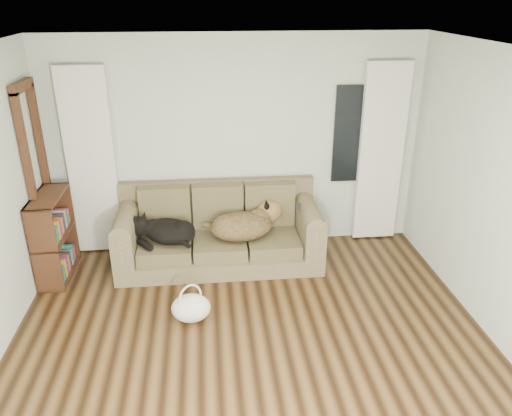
{
  "coord_description": "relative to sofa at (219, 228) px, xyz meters",
  "views": [
    {
      "loc": [
        -0.35,
        -3.31,
        3.02
      ],
      "look_at": [
        0.16,
        1.6,
        0.85
      ],
      "focal_mm": 35.0,
      "sensor_mm": 36.0,
      "label": 1
    }
  ],
  "objects": [
    {
      "name": "floor",
      "position": [
        0.24,
        -1.98,
        -0.45
      ],
      "size": [
        5.0,
        5.0,
        0.0
      ],
      "primitive_type": "plane",
      "color": "black",
      "rests_on": "ground"
    },
    {
      "name": "ceiling",
      "position": [
        0.24,
        -1.98,
        2.15
      ],
      "size": [
        5.0,
        5.0,
        0.0
      ],
      "primitive_type": "plane",
      "color": "white",
      "rests_on": "ground"
    },
    {
      "name": "wall_back",
      "position": [
        0.24,
        0.52,
        0.85
      ],
      "size": [
        4.5,
        0.04,
        2.6
      ],
      "primitive_type": "cube",
      "color": "beige",
      "rests_on": "ground"
    },
    {
      "name": "curtain_left",
      "position": [
        -1.46,
        0.44,
        0.7
      ],
      "size": [
        0.55,
        0.08,
        2.25
      ],
      "primitive_type": "cube",
      "color": "silver",
      "rests_on": "ground"
    },
    {
      "name": "curtain_right",
      "position": [
        2.04,
        0.44,
        0.7
      ],
      "size": [
        0.55,
        0.08,
        2.25
      ],
      "primitive_type": "cube",
      "color": "silver",
      "rests_on": "ground"
    },
    {
      "name": "window_pane",
      "position": [
        1.69,
        0.5,
        0.95
      ],
      "size": [
        0.5,
        0.03,
        1.2
      ],
      "primitive_type": "cube",
      "color": "black",
      "rests_on": "wall_back"
    },
    {
      "name": "door_casing",
      "position": [
        -1.96,
        0.07,
        0.6
      ],
      "size": [
        0.07,
        0.6,
        2.1
      ],
      "primitive_type": "cube",
      "color": "black",
      "rests_on": "ground"
    },
    {
      "name": "sofa",
      "position": [
        0.0,
        0.0,
        0.0
      ],
      "size": [
        2.37,
        1.02,
        0.97
      ],
      "primitive_type": "cube",
      "color": "brown",
      "rests_on": "floor"
    },
    {
      "name": "dog_black_lab",
      "position": [
        -0.61,
        -0.08,
        0.03
      ],
      "size": [
        0.77,
        0.69,
        0.27
      ],
      "primitive_type": "ellipsoid",
      "rotation": [
        0.0,
        0.0,
        -0.49
      ],
      "color": "black",
      "rests_on": "sofa"
    },
    {
      "name": "dog_shepherd",
      "position": [
        0.3,
        -0.04,
        0.04
      ],
      "size": [
        0.84,
        0.66,
        0.34
      ],
      "primitive_type": "ellipsoid",
      "rotation": [
        0.0,
        0.0,
        3.3
      ],
      "color": "black",
      "rests_on": "sofa"
    },
    {
      "name": "tv_remote",
      "position": [
        0.92,
        -0.1,
        0.28
      ],
      "size": [
        0.08,
        0.17,
        0.02
      ],
      "primitive_type": "cube",
      "rotation": [
        0.0,
        0.0,
        -0.23
      ],
      "color": "black",
      "rests_on": "sofa"
    },
    {
      "name": "tote_bag",
      "position": [
        -0.33,
        -1.14,
        -0.29
      ],
      "size": [
        0.46,
        0.4,
        0.28
      ],
      "primitive_type": "ellipsoid",
      "rotation": [
        0.0,
        0.0,
        0.29
      ],
      "color": "silver",
      "rests_on": "floor"
    },
    {
      "name": "bookshelf",
      "position": [
        -1.85,
        -0.11,
        0.05
      ],
      "size": [
        0.39,
        0.82,
        0.98
      ],
      "primitive_type": "cube",
      "rotation": [
        0.0,
        0.0,
        -0.13
      ],
      "color": "black",
      "rests_on": "floor"
    }
  ]
}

